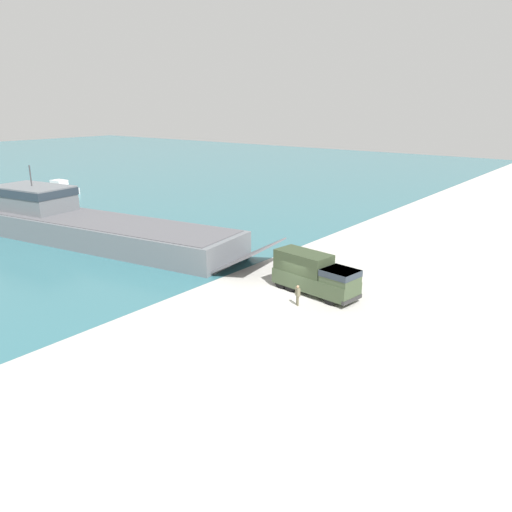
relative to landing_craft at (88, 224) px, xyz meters
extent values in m
plane|color=#B7B5AD|center=(-0.03, -27.02, -1.96)|extent=(240.00, 240.00, 0.00)
cube|color=slate|center=(0.36, -2.34, -0.68)|extent=(12.62, 33.38, 2.57)
cube|color=#56565B|center=(0.36, -2.34, 0.64)|extent=(11.81, 32.00, 0.08)
cube|color=slate|center=(-1.33, 8.75, 2.07)|extent=(6.78, 9.84, 2.93)
cube|color=#28333D|center=(-1.33, 8.75, 2.94)|extent=(6.94, 9.95, 0.88)
cylinder|color=#3F3F42|center=(-1.33, 8.75, 4.73)|extent=(0.16, 0.16, 2.40)
cube|color=#56565B|center=(3.13, -20.52, -0.53)|extent=(7.20, 5.21, 2.40)
cube|color=#3D4C33|center=(1.66, -28.45, -0.96)|extent=(3.20, 7.58, 1.26)
cube|color=#3D4C33|center=(1.37, -30.86, 0.16)|extent=(2.48, 2.75, 0.98)
cube|color=#28333D|center=(1.37, -30.86, 0.40)|extent=(2.55, 2.78, 0.49)
cube|color=#344129|center=(1.81, -27.21, 0.48)|extent=(2.78, 4.89, 1.62)
cube|color=#2D2D2D|center=(1.22, -32.02, -1.44)|extent=(2.39, 0.53, 0.32)
cylinder|color=black|center=(2.31, -30.82, -1.39)|extent=(0.55, 1.19, 1.15)
cylinder|color=black|center=(0.45, -30.60, -1.39)|extent=(0.55, 1.19, 1.15)
cylinder|color=black|center=(2.80, -26.84, -1.39)|extent=(0.55, 1.19, 1.15)
cylinder|color=black|center=(0.94, -26.62, -1.39)|extent=(0.55, 1.19, 1.15)
cylinder|color=black|center=(2.93, -25.75, -1.39)|extent=(0.55, 1.19, 1.15)
cylinder|color=black|center=(1.07, -25.53, -1.39)|extent=(0.55, 1.19, 1.15)
cylinder|color=#6B664C|center=(-1.30, -28.79, -1.57)|extent=(0.14, 0.14, 0.79)
cylinder|color=#6B664C|center=(-1.20, -28.64, -1.57)|extent=(0.14, 0.14, 0.79)
cube|color=#6B664C|center=(-1.25, -28.72, -0.86)|extent=(0.44, 0.50, 0.63)
sphere|color=tan|center=(-1.25, -28.72, -0.44)|extent=(0.21, 0.21, 0.21)
cube|color=white|center=(14.96, 31.40, -1.42)|extent=(3.41, 8.53, 1.09)
cube|color=silver|center=(15.01, 30.78, -0.27)|extent=(2.10, 2.65, 1.20)
camera|label=1|loc=(-30.96, -48.02, 12.82)|focal=35.00mm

